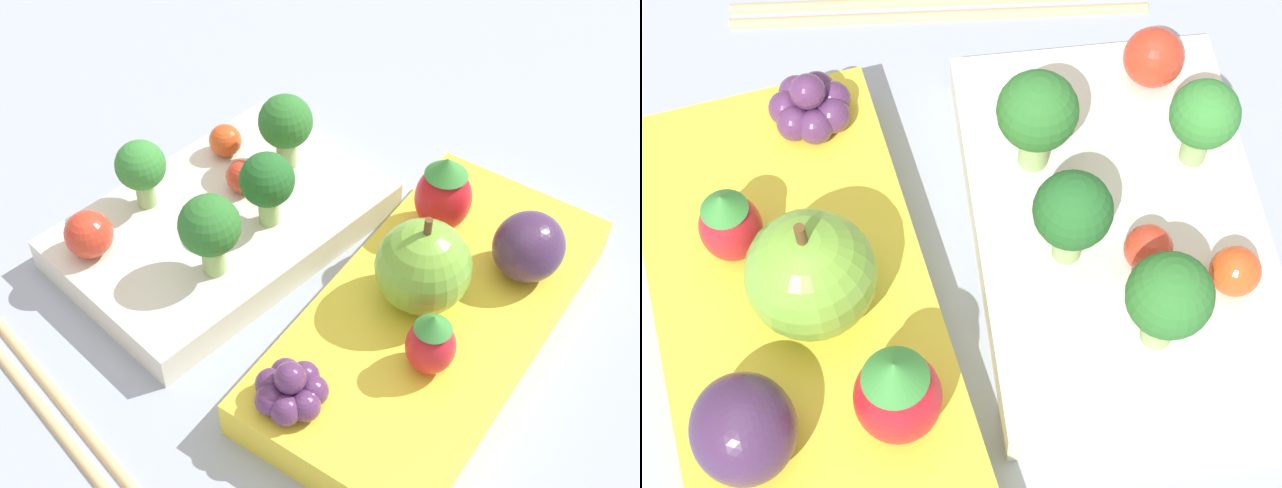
# 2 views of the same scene
# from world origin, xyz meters

# --- Properties ---
(ground_plane) EXTENTS (4.00, 4.00, 0.00)m
(ground_plane) POSITION_xyz_m (0.00, 0.00, 0.00)
(ground_plane) COLOR #939EB2
(bento_box_savoury) EXTENTS (0.20, 0.15, 0.02)m
(bento_box_savoury) POSITION_xyz_m (-0.01, 0.07, 0.01)
(bento_box_savoury) COLOR silver
(bento_box_savoury) RESTS_ON ground_plane
(bento_box_fruit) EXTENTS (0.23, 0.12, 0.02)m
(bento_box_fruit) POSITION_xyz_m (-0.00, -0.07, 0.01)
(bento_box_fruit) COLOR yellow
(bento_box_fruit) RESTS_ON ground_plane
(broccoli_floret_0) EXTENTS (0.03, 0.03, 0.05)m
(broccoli_floret_0) POSITION_xyz_m (-0.03, 0.11, 0.05)
(broccoli_floret_0) COLOR #93B770
(broccoli_floret_0) RESTS_ON bento_box_savoury
(broccoli_floret_1) EXTENTS (0.03, 0.03, 0.05)m
(broccoli_floret_1) POSITION_xyz_m (0.00, 0.05, 0.05)
(broccoli_floret_1) COLOR #93B770
(broccoli_floret_1) RESTS_ON bento_box_savoury
(broccoli_floret_2) EXTENTS (0.03, 0.03, 0.05)m
(broccoli_floret_2) POSITION_xyz_m (-0.05, 0.05, 0.05)
(broccoli_floret_2) COLOR #93B770
(broccoli_floret_2) RESTS_ON bento_box_savoury
(broccoli_floret_3) EXTENTS (0.03, 0.03, 0.05)m
(broccoli_floret_3) POSITION_xyz_m (0.05, 0.07, 0.05)
(broccoli_floret_3) COLOR #93B770
(broccoli_floret_3) RESTS_ON bento_box_savoury
(cherry_tomato_0) EXTENTS (0.03, 0.03, 0.03)m
(cherry_tomato_0) POSITION_xyz_m (-0.08, 0.11, 0.04)
(cherry_tomato_0) COLOR red
(cherry_tomato_0) RESTS_ON bento_box_savoury
(cherry_tomato_1) EXTENTS (0.02, 0.02, 0.02)m
(cherry_tomato_1) POSITION_xyz_m (0.03, 0.11, 0.03)
(cherry_tomato_1) COLOR #DB4C1E
(cherry_tomato_1) RESTS_ON bento_box_savoury
(cherry_tomato_2) EXTENTS (0.02, 0.02, 0.02)m
(cherry_tomato_2) POSITION_xyz_m (0.01, 0.08, 0.03)
(cherry_tomato_2) COLOR red
(cherry_tomato_2) RESTS_ON bento_box_savoury
(apple) EXTENTS (0.05, 0.05, 0.06)m
(apple) POSITION_xyz_m (0.00, -0.06, 0.05)
(apple) COLOR #70A838
(apple) RESTS_ON bento_box_fruit
(strawberry_0) EXTENTS (0.03, 0.03, 0.05)m
(strawberry_0) POSITION_xyz_m (0.05, -0.04, 0.05)
(strawberry_0) COLOR red
(strawberry_0) RESTS_ON bento_box_fruit
(strawberry_1) EXTENTS (0.03, 0.03, 0.04)m
(strawberry_1) POSITION_xyz_m (-0.03, -0.09, 0.04)
(strawberry_1) COLOR red
(strawberry_1) RESTS_ON bento_box_fruit
(plum) EXTENTS (0.04, 0.04, 0.04)m
(plum) POSITION_xyz_m (0.05, -0.09, 0.04)
(plum) COLOR #42284C
(plum) RESTS_ON bento_box_fruit
(grape_cluster) EXTENTS (0.04, 0.04, 0.03)m
(grape_cluster) POSITION_xyz_m (-0.09, -0.04, 0.03)
(grape_cluster) COLOR #562D5B
(grape_cluster) RESTS_ON bento_box_fruit
(chopsticks_pair) EXTENTS (0.06, 0.21, 0.01)m
(chopsticks_pair) POSITION_xyz_m (-0.16, 0.03, 0.00)
(chopsticks_pair) COLOR tan
(chopsticks_pair) RESTS_ON ground_plane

